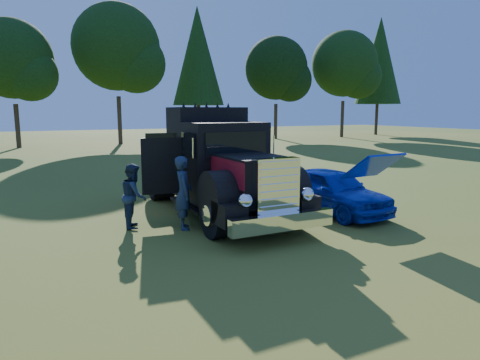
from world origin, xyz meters
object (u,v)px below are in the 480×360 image
object	(u,v)px
hotrod_coupe	(332,190)
spectator_near	(184,193)
diamond_t_truck	(219,169)
spectator_far	(134,196)

from	to	relation	value
hotrod_coupe	spectator_near	world-z (taller)	hotrod_coupe
spectator_near	diamond_t_truck	bearing A→B (deg)	-42.30
diamond_t_truck	hotrod_coupe	distance (m)	3.29
hotrod_coupe	spectator_far	xyz separation A→B (m)	(-5.41, 0.99, 0.15)
diamond_t_truck	spectator_far	xyz separation A→B (m)	(-2.45, -0.29, -0.47)
diamond_t_truck	spectator_far	bearing A→B (deg)	-173.33
spectator_near	spectator_far	world-z (taller)	spectator_near
diamond_t_truck	spectator_near	bearing A→B (deg)	-144.44
diamond_t_truck	spectator_near	xyz separation A→B (m)	(-1.39, -1.00, -0.37)
diamond_t_truck	spectator_far	distance (m)	2.51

